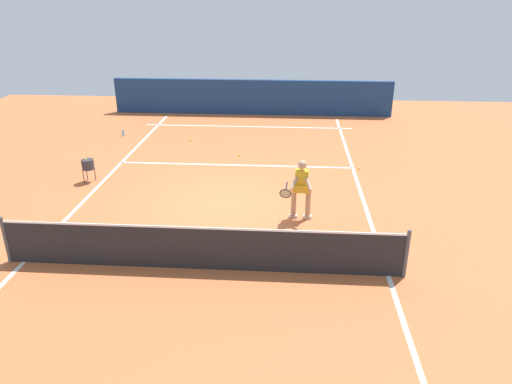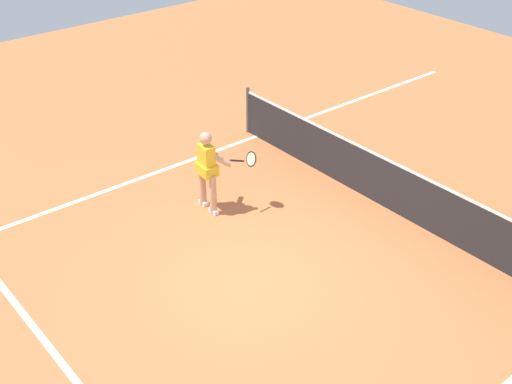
% 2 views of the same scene
% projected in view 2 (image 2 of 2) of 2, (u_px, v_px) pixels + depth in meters
% --- Properties ---
extents(ground_plane, '(27.06, 27.06, 0.00)m').
position_uv_depth(ground_plane, '(251.00, 278.00, 10.85)').
color(ground_plane, '#C66638').
extents(service_line_marking, '(7.67, 0.10, 0.01)m').
position_uv_depth(service_line_marking, '(67.00, 370.00, 9.15)').
color(service_line_marking, white).
rests_on(service_line_marking, ground).
extents(sideline_left_marking, '(0.10, 18.82, 0.01)m').
position_uv_depth(sideline_left_marking, '(128.00, 183.00, 13.40)').
color(sideline_left_marking, white).
rests_on(sideline_left_marking, ground).
extents(court_net, '(8.35, 0.08, 1.06)m').
position_uv_depth(court_net, '(391.00, 186.00, 12.33)').
color(court_net, '#4C4C51').
rests_on(court_net, ground).
extents(tennis_player, '(0.82, 0.92, 1.55)m').
position_uv_depth(tennis_player, '(208.00, 168.00, 12.17)').
color(tennis_player, tan).
rests_on(tennis_player, ground).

